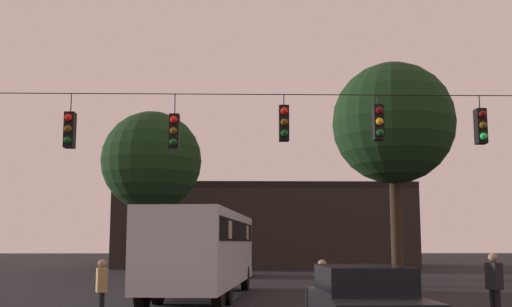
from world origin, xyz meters
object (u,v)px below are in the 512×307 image
object	(u,v)px
pedestrian_crossing_left	(322,288)
pedestrian_crossing_right	(494,284)
city_bus	(204,245)
pedestrian_crossing_center	(102,288)
car_near_right	(365,305)
tree_behind_building	(152,161)
car_far_left	(233,263)
tree_left_silhouette	(393,124)

from	to	relation	value
pedestrian_crossing_left	pedestrian_crossing_right	size ratio (longest dim) A/B	0.90
city_bus	pedestrian_crossing_center	distance (m)	7.32
car_near_right	pedestrian_crossing_left	size ratio (longest dim) A/B	2.80
tree_behind_building	pedestrian_crossing_left	bearing A→B (deg)	-71.76
car_near_right	pedestrian_crossing_center	world-z (taller)	pedestrian_crossing_center
car_far_left	tree_left_silhouette	distance (m)	13.10
pedestrian_crossing_right	tree_left_silhouette	world-z (taller)	tree_left_silhouette
pedestrian_crossing_right	pedestrian_crossing_left	bearing A→B (deg)	175.85
pedestrian_crossing_center	car_near_right	bearing A→B (deg)	-31.19
city_bus	tree_left_silhouette	xyz separation A→B (m)	(8.40, 5.90, 5.57)
tree_left_silhouette	car_far_left	bearing A→B (deg)	131.90
city_bus	car_far_left	size ratio (longest dim) A/B	2.54
pedestrian_crossing_left	pedestrian_crossing_right	distance (m)	4.08
pedestrian_crossing_center	pedestrian_crossing_right	distance (m)	9.46
city_bus	car_far_left	world-z (taller)	city_bus
pedestrian_crossing_right	tree_behind_building	size ratio (longest dim) A/B	0.17
city_bus	pedestrian_crossing_left	xyz separation A→B (m)	(3.31, -7.24, -1.00)
pedestrian_crossing_center	tree_behind_building	world-z (taller)	tree_behind_building
pedestrian_crossing_right	tree_behind_building	world-z (taller)	tree_behind_building
car_far_left	pedestrian_crossing_left	size ratio (longest dim) A/B	2.83
city_bus	tree_behind_building	size ratio (longest dim) A/B	1.12
car_near_right	car_far_left	bearing A→B (deg)	96.56
car_near_right	pedestrian_crossing_center	bearing A→B (deg)	148.81
pedestrian_crossing_left	car_far_left	bearing A→B (deg)	96.49
car_far_left	pedestrian_crossing_center	world-z (taller)	pedestrian_crossing_center
city_bus	pedestrian_crossing_left	bearing A→B (deg)	-65.46
car_far_left	tree_left_silhouette	world-z (taller)	tree_left_silhouette
tree_left_silhouette	tree_behind_building	xyz separation A→B (m)	(-12.61, 9.69, -0.56)
tree_behind_building	pedestrian_crossing_center	bearing A→B (deg)	-84.54
car_near_right	pedestrian_crossing_right	size ratio (longest dim) A/B	2.53
pedestrian_crossing_left	tree_left_silhouette	distance (m)	15.55
car_far_left	pedestrian_crossing_right	size ratio (longest dim) A/B	2.56
pedestrian_crossing_center	pedestrian_crossing_right	bearing A→B (deg)	-3.53
car_near_right	pedestrian_crossing_left	xyz separation A→B (m)	(-0.40, 3.20, 0.07)
car_far_left	pedestrian_crossing_center	bearing A→B (deg)	-97.82
city_bus	tree_left_silhouette	distance (m)	11.68
pedestrian_crossing_left	pedestrian_crossing_right	xyz separation A→B (m)	(4.07, -0.30, 0.11)
car_far_left	tree_left_silhouette	size ratio (longest dim) A/B	0.43
pedestrian_crossing_center	tree_left_silhouette	world-z (taller)	tree_left_silhouette
car_far_left	pedestrian_crossing_left	distance (m)	21.68
pedestrian_crossing_center	tree_behind_building	bearing A→B (deg)	95.46
pedestrian_crossing_right	car_near_right	bearing A→B (deg)	-141.66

